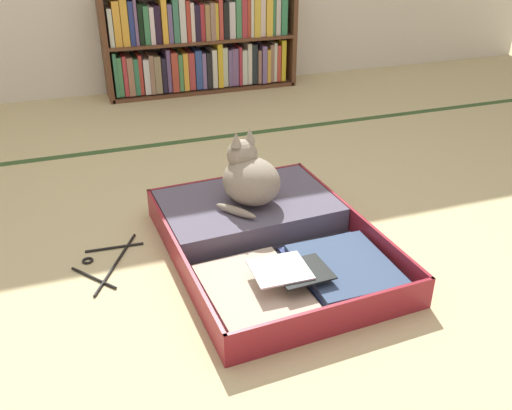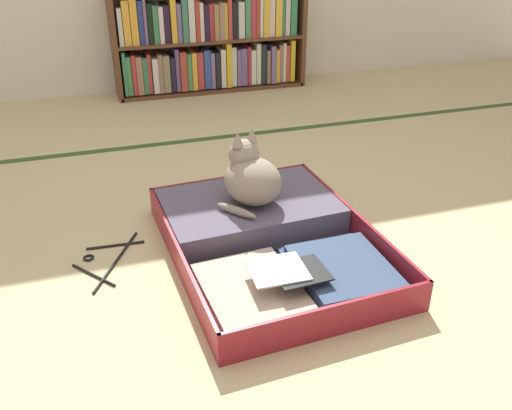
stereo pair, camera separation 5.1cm
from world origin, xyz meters
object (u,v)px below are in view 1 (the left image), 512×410
Objects in this scene: open_suitcase at (264,233)px; black_cat at (249,178)px; bookshelf at (200,43)px; clothes_hanger at (107,262)px.

open_suitcase is 0.22m from black_cat.
bookshelf is 4.22× the size of black_cat.
black_cat is (-0.01, 0.14, 0.17)m from open_suitcase.
bookshelf is 1.32× the size of open_suitcase.
open_suitcase is at bearing -6.25° from clothes_hanger.
bookshelf reaches higher than clothes_hanger.
black_cat is at bearing -98.74° from bookshelf.
black_cat reaches higher than clothes_hanger.
open_suitcase is at bearing -97.82° from bookshelf.
open_suitcase is 2.81× the size of clothes_hanger.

